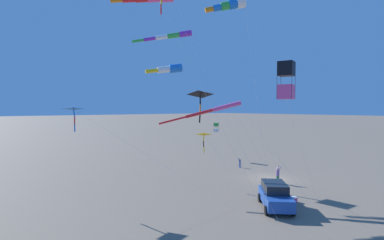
{
  "coord_description": "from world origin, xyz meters",
  "views": [
    {
      "loc": [
        -26.01,
        -18.44,
        7.51
      ],
      "look_at": [
        -9.07,
        2.26,
        6.42
      ],
      "focal_mm": 27.27,
      "sensor_mm": 36.0,
      "label": 1
    }
  ],
  "objects_px": {
    "kite_windsock_red_high_left": "(230,5)",
    "kite_delta_striped_overhead": "(204,134)",
    "cooler_box": "(293,200)",
    "kite_windsock_checkered_midright": "(212,110)",
    "kite_windsock_white_trailing": "(169,69)",
    "kite_windsock_yellow_midlevel": "(170,36)",
    "kite_delta_black_fish_shape": "(74,109)",
    "person_child_green_jacket": "(240,163)",
    "person_adult_flyer": "(278,174)",
    "kite_delta_green_low_center": "(200,95)",
    "parked_car": "(275,195)",
    "kite_box_teal_far_right": "(216,127)",
    "kite_box_orange_high_right": "(286,80)"
  },
  "relations": [
    {
      "from": "kite_windsock_yellow_midlevel",
      "to": "parked_car",
      "type": "bearing_deg",
      "value": -95.53
    },
    {
      "from": "cooler_box",
      "to": "kite_windsock_red_high_left",
      "type": "bearing_deg",
      "value": 150.34
    },
    {
      "from": "kite_windsock_white_trailing",
      "to": "kite_delta_green_low_center",
      "type": "height_order",
      "value": "kite_windsock_white_trailing"
    },
    {
      "from": "kite_box_orange_high_right",
      "to": "kite_windsock_red_high_left",
      "type": "height_order",
      "value": "kite_windsock_red_high_left"
    },
    {
      "from": "kite_box_teal_far_right",
      "to": "kite_box_orange_high_right",
      "type": "xyz_separation_m",
      "value": [
        -15.26,
        -21.57,
        4.48
      ]
    },
    {
      "from": "parked_car",
      "to": "kite_windsock_yellow_midlevel",
      "type": "height_order",
      "value": "kite_windsock_yellow_midlevel"
    },
    {
      "from": "kite_windsock_checkered_midright",
      "to": "person_adult_flyer",
      "type": "bearing_deg",
      "value": -19.84
    },
    {
      "from": "kite_delta_green_low_center",
      "to": "person_adult_flyer",
      "type": "bearing_deg",
      "value": -58.17
    },
    {
      "from": "cooler_box",
      "to": "kite_delta_striped_overhead",
      "type": "relative_size",
      "value": 0.09
    },
    {
      "from": "person_child_green_jacket",
      "to": "kite_windsock_yellow_midlevel",
      "type": "xyz_separation_m",
      "value": [
        -7.71,
        4.19,
        15.43
      ]
    },
    {
      "from": "kite_box_orange_high_right",
      "to": "kite_windsock_yellow_midlevel",
      "type": "xyz_separation_m",
      "value": [
        5.17,
        18.99,
        6.95
      ]
    },
    {
      "from": "parked_car",
      "to": "kite_windsock_yellow_midlevel",
      "type": "distance_m",
      "value": 21.94
    },
    {
      "from": "cooler_box",
      "to": "person_adult_flyer",
      "type": "distance_m",
      "value": 6.0
    },
    {
      "from": "person_child_green_jacket",
      "to": "cooler_box",
      "type": "bearing_deg",
      "value": -120.79
    },
    {
      "from": "kite_windsock_white_trailing",
      "to": "kite_windsock_red_high_left",
      "type": "bearing_deg",
      "value": -85.04
    },
    {
      "from": "kite_box_teal_far_right",
      "to": "kite_windsock_checkered_midright",
      "type": "bearing_deg",
      "value": -135.3
    },
    {
      "from": "cooler_box",
      "to": "parked_car",
      "type": "bearing_deg",
      "value": 175.94
    },
    {
      "from": "kite_box_teal_far_right",
      "to": "kite_delta_striped_overhead",
      "type": "xyz_separation_m",
      "value": [
        -11.33,
        -10.0,
        0.3
      ]
    },
    {
      "from": "kite_windsock_checkered_midright",
      "to": "kite_delta_black_fish_shape",
      "type": "height_order",
      "value": "kite_windsock_checkered_midright"
    },
    {
      "from": "kite_windsock_white_trailing",
      "to": "kite_delta_green_low_center",
      "type": "xyz_separation_m",
      "value": [
        5.07,
        1.44,
        -2.17
      ]
    },
    {
      "from": "kite_box_teal_far_right",
      "to": "kite_windsock_red_high_left",
      "type": "relative_size",
      "value": 0.34
    },
    {
      "from": "parked_car",
      "to": "kite_windsock_red_high_left",
      "type": "distance_m",
      "value": 14.67
    },
    {
      "from": "kite_delta_striped_overhead",
      "to": "kite_delta_green_low_center",
      "type": "height_order",
      "value": "kite_delta_green_low_center"
    },
    {
      "from": "parked_car",
      "to": "person_adult_flyer",
      "type": "distance_m",
      "value": 7.58
    },
    {
      "from": "person_child_green_jacket",
      "to": "kite_windsock_white_trailing",
      "type": "xyz_separation_m",
      "value": [
        -12.24,
        -2.06,
        10.51
      ]
    },
    {
      "from": "kite_box_teal_far_right",
      "to": "kite_windsock_checkered_midright",
      "type": "distance_m",
      "value": 17.08
    },
    {
      "from": "kite_delta_black_fish_shape",
      "to": "person_child_green_jacket",
      "type": "bearing_deg",
      "value": -0.98
    },
    {
      "from": "kite_box_teal_far_right",
      "to": "kite_delta_black_fish_shape",
      "type": "relative_size",
      "value": 0.49
    },
    {
      "from": "cooler_box",
      "to": "kite_windsock_white_trailing",
      "type": "xyz_separation_m",
      "value": [
        -5.21,
        9.74,
        10.93
      ]
    },
    {
      "from": "cooler_box",
      "to": "kite_box_orange_high_right",
      "type": "bearing_deg",
      "value": -152.85
    },
    {
      "from": "kite_delta_striped_overhead",
      "to": "kite_windsock_checkered_midright",
      "type": "bearing_deg",
      "value": -109.44
    },
    {
      "from": "kite_box_orange_high_right",
      "to": "kite_delta_green_low_center",
      "type": "distance_m",
      "value": 15.28
    },
    {
      "from": "kite_delta_black_fish_shape",
      "to": "kite_windsock_red_high_left",
      "type": "bearing_deg",
      "value": -48.18
    },
    {
      "from": "person_adult_flyer",
      "to": "kite_windsock_red_high_left",
      "type": "xyz_separation_m",
      "value": [
        -8.73,
        -1.66,
        14.28
      ]
    },
    {
      "from": "person_adult_flyer",
      "to": "kite_delta_black_fish_shape",
      "type": "bearing_deg",
      "value": 155.48
    },
    {
      "from": "cooler_box",
      "to": "kite_delta_green_low_center",
      "type": "xyz_separation_m",
      "value": [
        -0.14,
        11.17,
        8.76
      ]
    },
    {
      "from": "person_adult_flyer",
      "to": "kite_windsock_checkered_midright",
      "type": "relative_size",
      "value": 0.16
    },
    {
      "from": "kite_box_teal_far_right",
      "to": "kite_windsock_checkered_midright",
      "type": "xyz_separation_m",
      "value": [
        -11.99,
        -11.87,
        2.69
      ]
    },
    {
      "from": "person_child_green_jacket",
      "to": "kite_windsock_white_trailing",
      "type": "relative_size",
      "value": 0.09
    },
    {
      "from": "kite_windsock_red_high_left",
      "to": "kite_delta_striped_overhead",
      "type": "bearing_deg",
      "value": 65.89
    },
    {
      "from": "cooler_box",
      "to": "kite_delta_striped_overhead",
      "type": "bearing_deg",
      "value": 102.67
    },
    {
      "from": "person_child_green_jacket",
      "to": "kite_windsock_yellow_midlevel",
      "type": "relative_size",
      "value": 0.07
    },
    {
      "from": "kite_windsock_yellow_midlevel",
      "to": "kite_delta_black_fish_shape",
      "type": "bearing_deg",
      "value": -162.79
    },
    {
      "from": "person_child_green_jacket",
      "to": "kite_box_teal_far_right",
      "type": "distance_m",
      "value": 8.22
    },
    {
      "from": "kite_windsock_red_high_left",
      "to": "kite_delta_green_low_center",
      "type": "relative_size",
      "value": 1.67
    },
    {
      "from": "kite_windsock_yellow_midlevel",
      "to": "cooler_box",
      "type": "bearing_deg",
      "value": -87.54
    },
    {
      "from": "cooler_box",
      "to": "kite_windsock_checkered_midright",
      "type": "height_order",
      "value": "kite_windsock_checkered_midright"
    },
    {
      "from": "kite_box_orange_high_right",
      "to": "kite_delta_green_low_center",
      "type": "xyz_separation_m",
      "value": [
        5.71,
        14.17,
        -0.14
      ]
    },
    {
      "from": "person_adult_flyer",
      "to": "kite_delta_green_low_center",
      "type": "relative_size",
      "value": 0.18
    },
    {
      "from": "kite_box_orange_high_right",
      "to": "kite_windsock_checkered_midright",
      "type": "height_order",
      "value": "kite_box_orange_high_right"
    }
  ]
}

